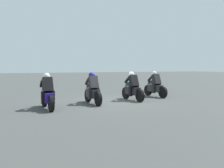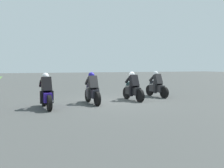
% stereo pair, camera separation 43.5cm
% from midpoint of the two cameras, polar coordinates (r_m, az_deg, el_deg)
% --- Properties ---
extents(ground_plane, '(120.00, 120.00, 0.00)m').
position_cam_midpoint_polar(ground_plane, '(12.45, 1.10, -4.14)').
color(ground_plane, '#424543').
extents(rider_lane_a, '(2.04, 0.55, 1.51)m').
position_cam_midpoint_polar(rider_lane_a, '(14.68, 11.15, -0.51)').
color(rider_lane_a, black).
rests_on(rider_lane_a, ground_plane).
extents(rider_lane_b, '(2.04, 0.55, 1.51)m').
position_cam_midpoint_polar(rider_lane_b, '(12.98, 5.85, -1.05)').
color(rider_lane_b, black).
rests_on(rider_lane_b, ground_plane).
extents(rider_lane_c, '(2.04, 0.54, 1.51)m').
position_cam_midpoint_polar(rider_lane_c, '(11.78, -3.51, -1.56)').
color(rider_lane_c, black).
rests_on(rider_lane_c, ground_plane).
extents(rider_lane_d, '(2.04, 0.55, 1.51)m').
position_cam_midpoint_polar(rider_lane_d, '(10.71, -13.84, -2.23)').
color(rider_lane_d, black).
rests_on(rider_lane_d, ground_plane).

